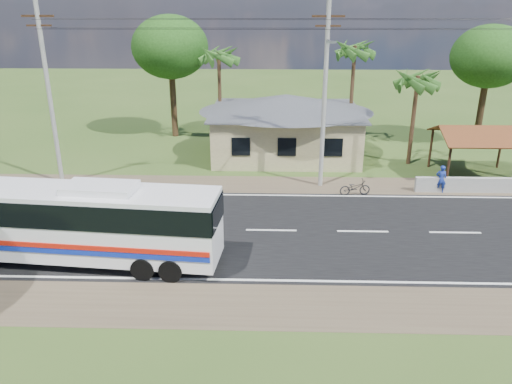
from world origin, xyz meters
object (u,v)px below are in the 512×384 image
waiting_shed (479,135)px  person (441,179)px  coach_bus (82,218)px  motorcycle (355,188)px

waiting_shed → person: waiting_shed is taller
waiting_shed → coach_bus: 24.11m
motorcycle → person: person is taller
motorcycle → waiting_shed: bearing=-74.7°
waiting_shed → person: bearing=-135.6°
waiting_shed → motorcycle: (-8.15, -3.59, -2.26)m
waiting_shed → coach_bus: size_ratio=0.44×
coach_bus → motorcycle: 15.35m
waiting_shed → motorcycle: waiting_shed is taller
coach_bus → person: bearing=31.5°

